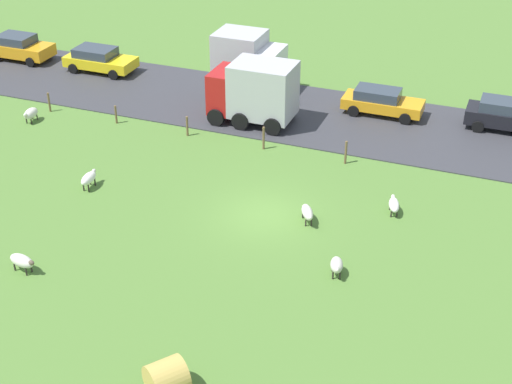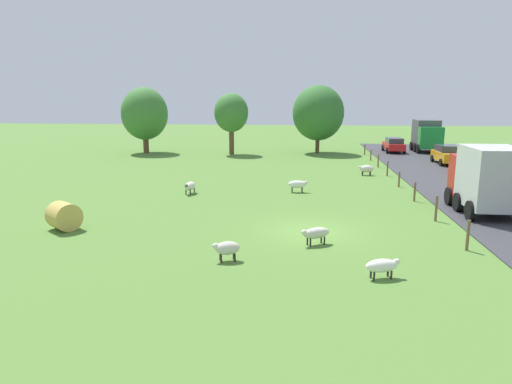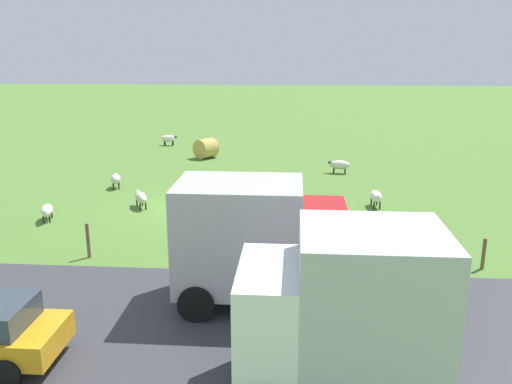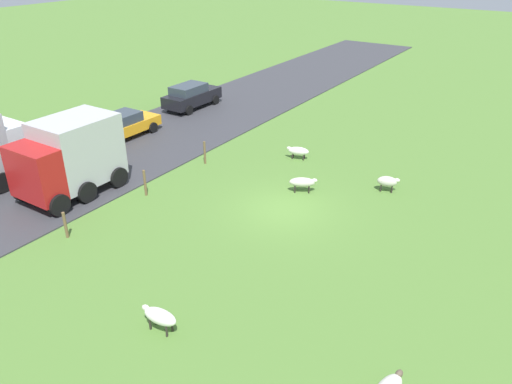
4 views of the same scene
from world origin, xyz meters
The scene contains 20 objects.
ground_plane centered at (0.00, 0.00, 0.00)m, with size 160.00×160.00×0.00m, color #517A33.
road_strip centered at (10.89, 0.00, 0.03)m, with size 8.00×80.00×0.06m, color #38383D.
sheep_0 centered at (-7.34, 7.40, 0.50)m, with size 0.70×1.31×0.75m.
sheep_1 centered at (-3.14, -4.22, 0.49)m, with size 1.07×0.74×0.74m.
sheep_2 centered at (0.14, -1.98, 0.49)m, with size 1.28×0.98×0.72m.
sheep_3 centered at (2.23, -5.35, 0.45)m, with size 1.25×0.75×0.67m.
sheep_4 centered at (-0.72, 8.53, 0.52)m, with size 1.26×0.54×0.76m.
sheep_6 centered at (4.47, 15.55, 0.51)m, with size 1.18×0.61×0.79m.
hay_bale_0 centered at (-11.11, -0.90, 0.63)m, with size 1.26×1.26×1.17m, color tan.
fence_post_0 centered at (6.02, -2.11, 0.62)m, with size 0.12×0.12×1.23m, color brown.
fence_post_1 centered at (6.02, 2.27, 0.63)m, with size 0.12×0.12×1.26m, color brown.
fence_post_2 centered at (6.02, 6.65, 0.56)m, with size 0.12×0.12×1.12m, color brown.
fence_post_3 centered at (6.02, 11.03, 0.53)m, with size 0.12×0.12×1.05m, color brown.
fence_post_4 centered at (6.02, 15.41, 0.58)m, with size 0.12×0.12×1.15m, color brown.
truck_0 centered at (8.92, 3.90, 1.88)m, with size 2.81×4.59×3.44m.
truck_1 centered at (12.97, 5.92, 1.91)m, with size 2.82×4.02×3.58m.
car_0 centered at (12.49, 16.03, 0.86)m, with size 2.19×4.56×1.52m.
car_1 centered at (12.46, 22.15, 0.91)m, with size 2.19×4.26×1.65m.
car_2 centered at (12.86, -9.26, 0.92)m, with size 2.00×4.49×1.66m.
car_4 centered at (12.42, -2.44, 0.84)m, with size 1.94×4.51×1.48m.
Camera 1 is at (-25.91, -9.65, 17.49)m, focal length 51.53 mm.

